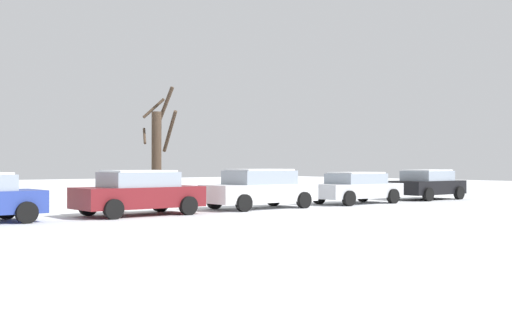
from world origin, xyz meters
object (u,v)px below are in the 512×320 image
object	(u,v)px
parked_car_silver	(356,187)
parked_car_black	(427,184)
parked_car_white	(260,189)
parked_car_maroon	(139,192)

from	to	relation	value
parked_car_silver	parked_car_black	bearing A→B (deg)	2.89
parked_car_white	parked_car_silver	distance (m)	5.23
parked_car_maroon	parked_car_silver	distance (m)	10.45
parked_car_maroon	parked_car_black	distance (m)	15.68
parked_car_maroon	parked_car_white	bearing A→B (deg)	1.22
parked_car_black	parked_car_white	bearing A→B (deg)	-179.15
parked_car_white	parked_car_black	size ratio (longest dim) A/B	1.19
parked_car_maroon	parked_car_black	world-z (taller)	parked_car_maroon
parked_car_maroon	parked_car_white	size ratio (longest dim) A/B	0.93
parked_car_white	parked_car_silver	xyz separation A→B (m)	(5.22, -0.11, -0.07)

